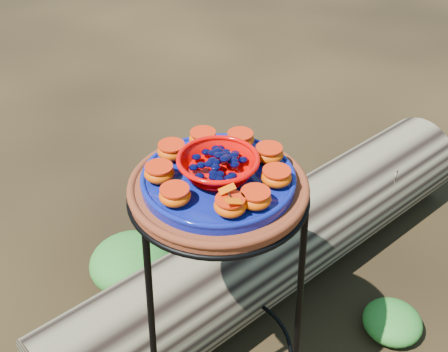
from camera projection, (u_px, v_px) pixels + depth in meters
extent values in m
cylinder|color=#5C280B|center=(218.00, 189.00, 1.23)|extent=(0.39, 0.39, 0.03)
cylinder|color=#000861|center=(218.00, 180.00, 1.21)|extent=(0.33, 0.33, 0.02)
ellipsoid|color=#C53200|center=(230.00, 206.00, 1.10)|extent=(0.06, 0.06, 0.04)
ellipsoid|color=#C53200|center=(255.00, 198.00, 1.11)|extent=(0.06, 0.06, 0.04)
ellipsoid|color=#C53200|center=(276.00, 177.00, 1.17)|extent=(0.06, 0.06, 0.04)
ellipsoid|color=#C53200|center=(269.00, 154.00, 1.24)|extent=(0.06, 0.06, 0.04)
ellipsoid|color=#C53200|center=(240.00, 140.00, 1.29)|extent=(0.06, 0.06, 0.04)
ellipsoid|color=#C53200|center=(203.00, 138.00, 1.29)|extent=(0.06, 0.06, 0.04)
ellipsoid|color=#C53200|center=(172.00, 151.00, 1.25)|extent=(0.06, 0.06, 0.04)
ellipsoid|color=#C53200|center=(159.00, 173.00, 1.18)|extent=(0.06, 0.06, 0.04)
ellipsoid|color=#C53200|center=(175.00, 195.00, 1.12)|extent=(0.06, 0.06, 0.04)
ellipsoid|color=#156B1D|center=(97.00, 341.00, 1.70)|extent=(0.24, 0.24, 0.12)
ellipsoid|color=#156B1D|center=(393.00, 321.00, 1.77)|extent=(0.19, 0.19, 0.09)
ellipsoid|color=#156B1D|center=(132.00, 261.00, 1.94)|extent=(0.30, 0.30, 0.15)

